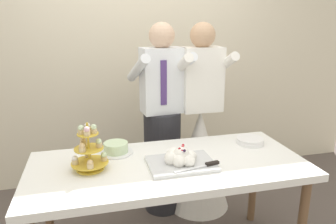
# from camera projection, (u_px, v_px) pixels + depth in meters

# --- Properties ---
(rear_wall) EXTENTS (5.20, 0.10, 2.90)m
(rear_wall) POSITION_uv_depth(u_px,v_px,m) (134.00, 43.00, 3.25)
(rear_wall) COLOR beige
(rear_wall) RESTS_ON ground_plane
(dessert_table) EXTENTS (1.80, 0.80, 0.78)m
(dessert_table) POSITION_uv_depth(u_px,v_px,m) (169.00, 173.00, 2.11)
(dessert_table) COLOR white
(dessert_table) RESTS_ON ground_plane
(cupcake_stand) EXTENTS (0.23, 0.23, 0.31)m
(cupcake_stand) POSITION_uv_depth(u_px,v_px,m) (89.00, 151.00, 1.97)
(cupcake_stand) COLOR gold
(cupcake_stand) RESTS_ON dessert_table
(main_cake_tray) EXTENTS (0.43, 0.31, 0.13)m
(main_cake_tray) POSITION_uv_depth(u_px,v_px,m) (181.00, 159.00, 2.04)
(main_cake_tray) COLOR silver
(main_cake_tray) RESTS_ON dessert_table
(plate_stack) EXTENTS (0.20, 0.21, 0.04)m
(plate_stack) POSITION_uv_depth(u_px,v_px,m) (250.00, 141.00, 2.41)
(plate_stack) COLOR white
(plate_stack) RESTS_ON dessert_table
(round_cake) EXTENTS (0.24, 0.24, 0.08)m
(round_cake) POSITION_uv_depth(u_px,v_px,m) (116.00, 148.00, 2.23)
(round_cake) COLOR white
(round_cake) RESTS_ON dessert_table
(person_groom) EXTENTS (0.50, 0.53, 1.66)m
(person_groom) POSITION_uv_depth(u_px,v_px,m) (162.00, 131.00, 2.77)
(person_groom) COLOR #232328
(person_groom) RESTS_ON ground_plane
(person_bride) EXTENTS (0.56, 0.56, 1.66)m
(person_bride) POSITION_uv_depth(u_px,v_px,m) (199.00, 146.00, 2.87)
(person_bride) COLOR white
(person_bride) RESTS_ON ground_plane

